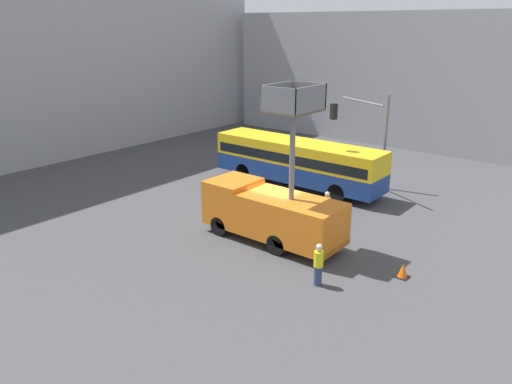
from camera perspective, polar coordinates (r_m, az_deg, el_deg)
ground_plane at (r=25.07m, az=2.62°, el=-4.61°), size 120.00×120.00×0.00m
building_backdrop_far at (r=43.46m, az=-26.81°, el=15.85°), size 44.00×10.00×18.40m
building_backdrop_side at (r=48.31m, az=15.76°, el=12.71°), size 10.00×28.00×10.90m
utility_truck at (r=23.50m, az=1.79°, el=-2.04°), size 2.41×6.99×7.48m
city_bus at (r=31.69m, az=4.78°, el=3.70°), size 2.53×11.42×2.93m
traffic_light_pole at (r=30.76m, az=12.60°, el=7.25°), size 3.80×3.55×5.90m
road_worker_near_truck at (r=20.02m, az=7.14°, el=-8.25°), size 0.38×0.38×1.78m
road_worker_directing at (r=25.81m, az=8.08°, el=-1.89°), size 0.38×0.38×1.83m
traffic_cone_near_truck at (r=21.56m, az=16.43°, el=-8.64°), size 0.53×0.53×0.61m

